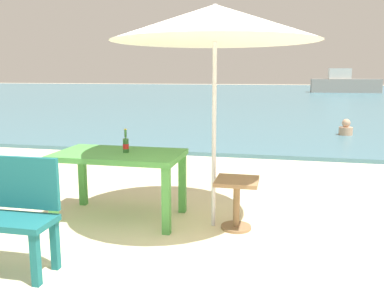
% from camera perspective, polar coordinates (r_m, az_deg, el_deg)
% --- Properties ---
extents(sea_water, '(120.00, 50.00, 0.08)m').
position_cam_1_polar(sea_water, '(32.74, 11.23, 6.99)').
color(sea_water, teal).
rests_on(sea_water, ground_plane).
extents(picnic_table_green, '(1.40, 0.80, 0.76)m').
position_cam_1_polar(picnic_table_green, '(4.56, -10.25, -2.53)').
color(picnic_table_green, '#4C9E47').
rests_on(picnic_table_green, ground_plane).
extents(beer_bottle_amber, '(0.07, 0.07, 0.26)m').
position_cam_1_polar(beer_bottle_amber, '(4.51, -9.36, -0.02)').
color(beer_bottle_amber, '#2D662D').
rests_on(beer_bottle_amber, picnic_table_green).
extents(patio_umbrella, '(2.10, 2.10, 2.30)m').
position_cam_1_polar(patio_umbrella, '(4.18, 3.29, 16.71)').
color(patio_umbrella, silver).
rests_on(patio_umbrella, ground_plane).
extents(side_table_wood, '(0.44, 0.44, 0.54)m').
position_cam_1_polar(side_table_wood, '(4.28, 6.34, -7.40)').
color(side_table_wood, olive).
rests_on(side_table_wood, ground_plane).
extents(swimmer_person, '(0.34, 0.34, 0.41)m').
position_cam_1_polar(swimmer_person, '(10.97, 20.96, 2.03)').
color(swimmer_person, tan).
rests_on(swimmer_person, sea_water).
extents(boat_barge, '(5.41, 1.47, 1.97)m').
position_cam_1_polar(boat_barge, '(35.71, 20.76, 7.97)').
color(boat_barge, gray).
rests_on(boat_barge, sea_water).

